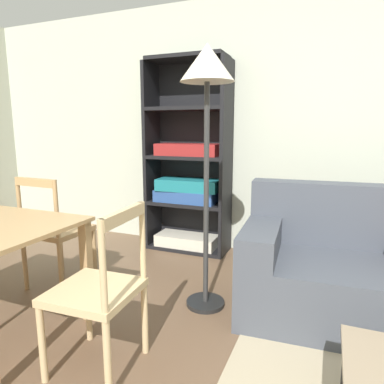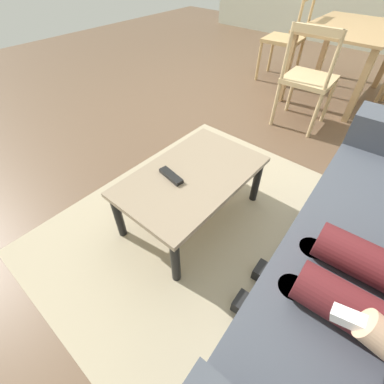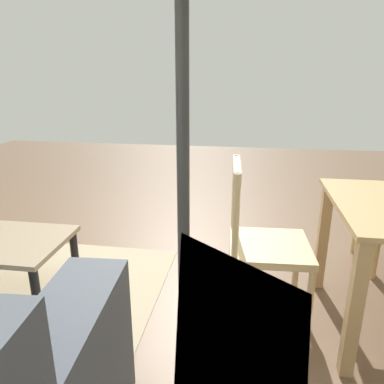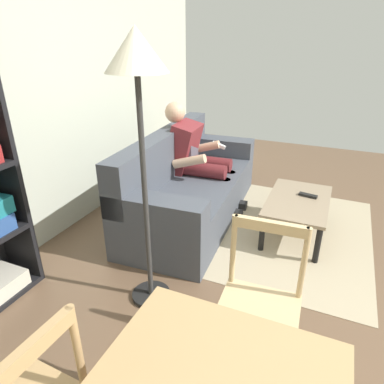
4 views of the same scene
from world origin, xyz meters
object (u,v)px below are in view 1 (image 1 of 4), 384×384
object	(u,v)px
bookshelf	(189,172)
dining_chair_facing_couch	(99,291)
dining_chair_near_wall	(56,231)
floor_lamp	(207,89)

from	to	relation	value
bookshelf	dining_chair_facing_couch	xyz separation A→B (m)	(0.29, -1.92, -0.39)
bookshelf	dining_chair_facing_couch	size ratio (longest dim) A/B	2.22
dining_chair_near_wall	dining_chair_facing_couch	bearing A→B (deg)	-36.22
dining_chair_facing_couch	floor_lamp	xyz separation A→B (m)	(0.29, 0.84, 1.09)
dining_chair_near_wall	dining_chair_facing_couch	world-z (taller)	dining_chair_near_wall
bookshelf	dining_chair_facing_couch	bearing A→B (deg)	-81.27
bookshelf	dining_chair_near_wall	xyz separation A→B (m)	(-0.64, -1.23, -0.37)
floor_lamp	dining_chair_facing_couch	bearing A→B (deg)	-108.98
bookshelf	dining_chair_near_wall	size ratio (longest dim) A/B	2.16
dining_chair_facing_couch	floor_lamp	world-z (taller)	floor_lamp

